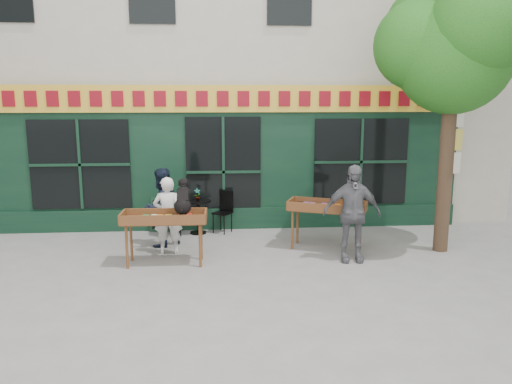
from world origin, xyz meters
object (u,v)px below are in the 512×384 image
(dog, at_px, (183,196))
(man_left, at_px, (161,207))
(woman, at_px, (168,216))
(book_cart_right, at_px, (327,209))
(man_right, at_px, (352,213))
(bistro_table, at_px, (198,210))
(book_cart_center, at_px, (164,221))

(dog, distance_m, man_left, 1.42)
(woman, height_order, book_cart_right, woman)
(man_right, xyz_separation_m, man_left, (-3.63, 1.25, -0.10))
(man_right, height_order, bistro_table, man_right)
(woman, bearing_deg, man_right, 168.90)
(book_cart_center, height_order, woman, woman)
(book_cart_right, xyz_separation_m, man_right, (0.30, -0.75, 0.09))
(woman, height_order, man_left, man_left)
(man_left, bearing_deg, book_cart_right, 126.39)
(book_cart_center, distance_m, man_left, 1.19)
(book_cart_center, distance_m, book_cart_right, 3.22)
(woman, relative_size, bistro_table, 2.01)
(dog, relative_size, man_left, 0.37)
(woman, xyz_separation_m, man_right, (3.45, -0.72, 0.15))
(man_right, relative_size, man_left, 1.13)
(man_left, bearing_deg, book_cart_center, 53.51)
(man_right, distance_m, man_left, 3.84)
(bistro_table, bearing_deg, woman, -110.08)
(bistro_table, bearing_deg, book_cart_center, -104.11)
(woman, height_order, bistro_table, woman)
(man_right, distance_m, bistro_table, 3.65)
(dog, distance_m, book_cart_right, 2.93)
(book_cart_center, relative_size, woman, 0.99)
(book_cart_center, height_order, man_right, man_right)
(dog, xyz_separation_m, book_cart_right, (2.80, 0.73, -0.47))
(woman, bearing_deg, dog, 117.29)
(book_cart_center, bearing_deg, book_cart_right, 12.87)
(book_cart_right, bearing_deg, man_right, -45.55)
(man_right, bearing_deg, book_cart_center, -178.55)
(dog, height_order, bistro_table, dog)
(man_right, relative_size, bistro_table, 2.40)
(book_cart_center, distance_m, woman, 0.65)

